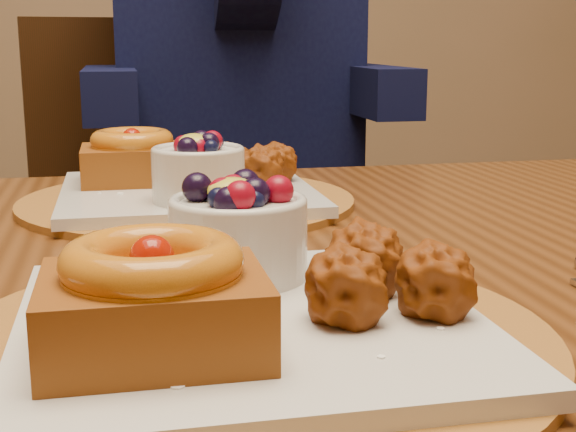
# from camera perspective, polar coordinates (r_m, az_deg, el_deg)

# --- Properties ---
(dining_table) EXTENTS (1.60, 0.90, 0.76)m
(dining_table) POSITION_cam_1_polar(r_m,az_deg,el_deg) (0.73, -5.46, -8.53)
(dining_table) COLOR #3E1F0B
(dining_table) RESTS_ON ground
(place_setting_near) EXTENTS (0.38, 0.38, 0.09)m
(place_setting_near) POSITION_cam_1_polar(r_m,az_deg,el_deg) (0.50, -3.26, -5.87)
(place_setting_near) COLOR brown
(place_setting_near) RESTS_ON dining_table
(place_setting_far) EXTENTS (0.38, 0.38, 0.09)m
(place_setting_far) POSITION_cam_1_polar(r_m,az_deg,el_deg) (0.91, -7.37, 2.45)
(place_setting_far) COLOR brown
(place_setting_far) RESTS_ON dining_table
(chair_far) EXTENTS (0.54, 0.54, 0.98)m
(chair_far) POSITION_cam_1_polar(r_m,az_deg,el_deg) (1.69, -9.39, -1.24)
(chair_far) COLOR black
(chair_far) RESTS_ON ground
(diner) EXTENTS (0.57, 0.53, 0.92)m
(diner) POSITION_cam_1_polar(r_m,az_deg,el_deg) (1.58, -3.76, 14.10)
(diner) COLOR black
(diner) RESTS_ON ground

